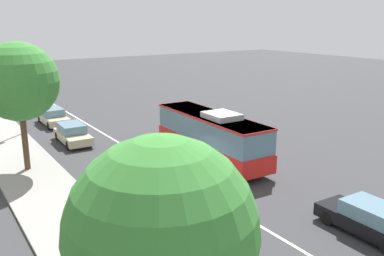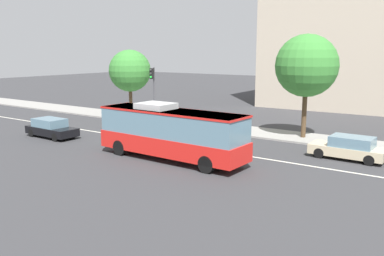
{
  "view_description": "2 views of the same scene",
  "coord_description": "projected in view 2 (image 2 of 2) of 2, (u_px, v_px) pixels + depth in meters",
  "views": [
    {
      "loc": [
        -19.24,
        12.01,
        9.11
      ],
      "look_at": [
        2.19,
        -2.06,
        2.41
      ],
      "focal_mm": 38.86,
      "sensor_mm": 36.0,
      "label": 1
    },
    {
      "loc": [
        17.41,
        -23.25,
        6.67
      ],
      "look_at": [
        2.31,
        -1.51,
        1.72
      ],
      "focal_mm": 38.68,
      "sensor_mm": 36.0,
      "label": 2
    }
  ],
  "objects": [
    {
      "name": "lane_centre_line",
      "position": [
        178.0,
        145.0,
        29.76
      ],
      "size": [
        76.0,
        0.16,
        0.01
      ],
      "primitive_type": "cube",
      "color": "silver",
      "rests_on": "ground_plane"
    },
    {
      "name": "transit_bus",
      "position": [
        171.0,
        131.0,
        25.44
      ],
      "size": [
        10.06,
        2.76,
        3.46
      ],
      "rotation": [
        0.0,
        0.0,
        -0.03
      ],
      "color": "red",
      "rests_on": "ground_plane"
    },
    {
      "name": "sedan_beige_ahead",
      "position": [
        349.0,
        148.0,
        25.73
      ],
      "size": [
        4.54,
        1.91,
        1.46
      ],
      "rotation": [
        0.0,
        0.0,
        3.12
      ],
      "color": "#C6B793",
      "rests_on": "ground_plane"
    },
    {
      "name": "sedan_black",
      "position": [
        51.0,
        128.0,
        32.32
      ],
      "size": [
        4.53,
        1.89,
        1.46
      ],
      "rotation": [
        0.0,
        0.0,
        -0.02
      ],
      "color": "black",
      "rests_on": "ground_plane"
    },
    {
      "name": "office_block_background",
      "position": [
        370.0,
        20.0,
        47.69
      ],
      "size": [
        22.77,
        13.68,
        20.4
      ],
      "rotation": [
        0.0,
        0.0,
        0.03
      ],
      "color": "#B7A893",
      "rests_on": "ground_plane"
    },
    {
      "name": "sidewalk_kerb",
      "position": [
        228.0,
        129.0,
        35.58
      ],
      "size": [
        80.0,
        3.82,
        0.14
      ],
      "primitive_type": "cube",
      "color": "gray",
      "rests_on": "ground_plane"
    },
    {
      "name": "street_tree_kerbside_centre",
      "position": [
        307.0,
        66.0,
        30.8
      ],
      "size": [
        4.69,
        4.69,
        7.93
      ],
      "color": "#4C3823",
      "rests_on": "ground_plane"
    },
    {
      "name": "traffic_light_near_corner",
      "position": [
        153.0,
        86.0,
        37.62
      ],
      "size": [
        0.33,
        0.62,
        5.2
      ],
      "rotation": [
        0.0,
        0.0,
        -1.59
      ],
      "color": "#47474C",
      "rests_on": "ground_plane"
    },
    {
      "name": "ground_plane",
      "position": [
        178.0,
        145.0,
        29.76
      ],
      "size": [
        160.0,
        160.0,
        0.0
      ],
      "primitive_type": "plane",
      "color": "#333335"
    },
    {
      "name": "street_tree_kerbside_left",
      "position": [
        130.0,
        71.0,
        42.22
      ],
      "size": [
        4.27,
        4.27,
        6.81
      ],
      "color": "#4C3823",
      "rests_on": "ground_plane"
    }
  ]
}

